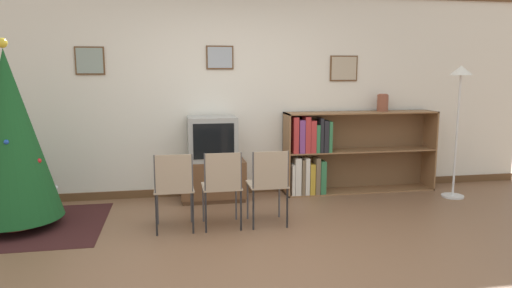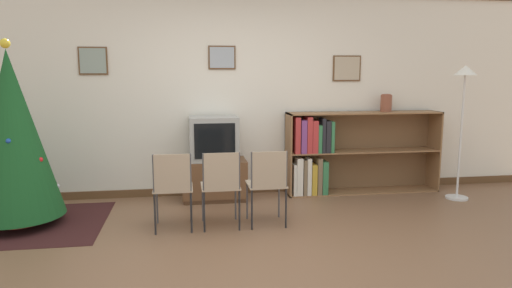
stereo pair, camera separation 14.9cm
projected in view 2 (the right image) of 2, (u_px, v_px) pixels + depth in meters
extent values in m
plane|color=brown|center=(255.00, 255.00, 4.07)|extent=(24.00, 24.00, 0.00)
cube|color=silver|center=(230.00, 93.00, 5.99)|extent=(8.63, 0.08, 2.70)
cube|color=brown|center=(231.00, 190.00, 6.14)|extent=(8.63, 0.03, 0.10)
cube|color=brown|center=(93.00, 61.00, 5.62)|extent=(0.35, 0.02, 0.34)
cube|color=gray|center=(93.00, 61.00, 5.61)|extent=(0.31, 0.01, 0.31)
cube|color=brown|center=(222.00, 58.00, 5.86)|extent=(0.35, 0.02, 0.30)
cube|color=#9EA8B2|center=(222.00, 57.00, 5.85)|extent=(0.31, 0.01, 0.26)
cube|color=brown|center=(347.00, 68.00, 6.13)|extent=(0.39, 0.02, 0.34)
cube|color=tan|center=(347.00, 68.00, 6.12)|extent=(0.35, 0.01, 0.31)
cube|color=#381919|center=(20.00, 225.00, 4.87)|extent=(1.76, 1.47, 0.01)
cylinder|color=maroon|center=(20.00, 220.00, 4.86)|extent=(0.36, 0.36, 0.10)
cone|color=#195123|center=(13.00, 134.00, 4.72)|extent=(0.94, 0.94, 1.74)
sphere|color=yellow|center=(5.00, 43.00, 4.58)|extent=(0.10, 0.10, 0.10)
sphere|color=red|center=(20.00, 143.00, 4.99)|extent=(0.05, 0.05, 0.05)
sphere|color=red|center=(41.00, 160.00, 4.71)|extent=(0.05, 0.05, 0.05)
sphere|color=#1E4CB2|center=(8.00, 141.00, 4.50)|extent=(0.05, 0.05, 0.05)
sphere|color=silver|center=(57.00, 186.00, 4.99)|extent=(0.06, 0.06, 0.06)
sphere|color=#1E4CB2|center=(39.00, 173.00, 5.15)|extent=(0.06, 0.06, 0.06)
cube|color=#4C311E|center=(214.00, 197.00, 5.86)|extent=(0.78, 0.46, 0.05)
cube|color=brown|center=(214.00, 178.00, 5.82)|extent=(0.81, 0.48, 0.46)
cube|color=#9E9E99|center=(214.00, 138.00, 5.74)|extent=(0.60, 0.46, 0.55)
cube|color=black|center=(215.00, 141.00, 5.52)|extent=(0.50, 0.01, 0.43)
cube|color=tan|center=(173.00, 188.00, 4.72)|extent=(0.40, 0.40, 0.02)
cube|color=tan|center=(172.00, 173.00, 4.50)|extent=(0.35, 0.01, 0.38)
cylinder|color=#4C4C51|center=(157.00, 204.00, 4.90)|extent=(0.02, 0.02, 0.42)
cylinder|color=#4C4C51|center=(191.00, 203.00, 4.96)|extent=(0.02, 0.02, 0.42)
cylinder|color=#4C4C51|center=(155.00, 214.00, 4.55)|extent=(0.02, 0.02, 0.42)
cylinder|color=#4C4C51|center=(191.00, 213.00, 4.60)|extent=(0.02, 0.02, 0.42)
cylinder|color=#4C4C51|center=(154.00, 195.00, 4.52)|extent=(0.02, 0.02, 0.82)
cylinder|color=#4C4C51|center=(191.00, 194.00, 4.57)|extent=(0.02, 0.02, 0.82)
cube|color=tan|center=(220.00, 186.00, 4.79)|extent=(0.40, 0.40, 0.02)
cube|color=tan|center=(222.00, 172.00, 4.57)|extent=(0.35, 0.01, 0.38)
cylinder|color=#4C4C51|center=(203.00, 202.00, 4.98)|extent=(0.02, 0.02, 0.42)
cylinder|color=#4C4C51|center=(236.00, 201.00, 5.03)|extent=(0.02, 0.02, 0.42)
cylinder|color=#4C4C51|center=(204.00, 212.00, 4.62)|extent=(0.02, 0.02, 0.42)
cylinder|color=#4C4C51|center=(239.00, 210.00, 4.68)|extent=(0.02, 0.02, 0.42)
cylinder|color=#4C4C51|center=(204.00, 193.00, 4.59)|extent=(0.02, 0.02, 0.82)
cylinder|color=#4C4C51|center=(239.00, 192.00, 4.65)|extent=(0.02, 0.02, 0.82)
cube|color=tan|center=(266.00, 184.00, 4.87)|extent=(0.40, 0.40, 0.02)
cube|color=tan|center=(269.00, 170.00, 4.65)|extent=(0.35, 0.01, 0.38)
cylinder|color=#4C4C51|center=(247.00, 200.00, 5.05)|extent=(0.02, 0.02, 0.42)
cylinder|color=#4C4C51|center=(279.00, 199.00, 5.10)|extent=(0.02, 0.02, 0.42)
cylinder|color=#4C4C51|center=(252.00, 210.00, 4.70)|extent=(0.02, 0.02, 0.42)
cylinder|color=#4C4C51|center=(286.00, 208.00, 4.75)|extent=(0.02, 0.02, 0.42)
cylinder|color=#4C4C51|center=(252.00, 191.00, 4.67)|extent=(0.02, 0.02, 0.82)
cylinder|color=#4C4C51|center=(286.00, 190.00, 4.72)|extent=(0.02, 0.02, 0.82)
cube|color=olive|center=(288.00, 154.00, 6.00)|extent=(0.02, 0.36, 1.09)
cube|color=olive|center=(434.00, 150.00, 6.31)|extent=(0.02, 0.36, 1.09)
cube|color=olive|center=(364.00, 113.00, 6.07)|extent=(2.08, 0.36, 0.02)
cube|color=olive|center=(361.00, 191.00, 6.24)|extent=(2.08, 0.36, 0.02)
cube|color=olive|center=(363.00, 151.00, 6.15)|extent=(2.04, 0.36, 0.02)
cube|color=brown|center=(358.00, 150.00, 6.32)|extent=(2.08, 0.01, 1.09)
cube|color=silver|center=(293.00, 179.00, 6.01)|extent=(0.04, 0.26, 0.41)
cube|color=silver|center=(298.00, 176.00, 6.00)|extent=(0.08, 0.23, 0.49)
cube|color=#756047|center=(304.00, 177.00, 6.02)|extent=(0.04, 0.24, 0.47)
cube|color=silver|center=(307.00, 176.00, 6.02)|extent=(0.06, 0.24, 0.49)
cube|color=gold|center=(313.00, 179.00, 6.03)|extent=(0.07, 0.22, 0.40)
cube|color=#756047|center=(318.00, 176.00, 6.03)|extent=(0.06, 0.20, 0.48)
cube|color=#337547|center=(324.00, 177.00, 6.05)|extent=(0.07, 0.21, 0.44)
cube|color=#B73333|center=(296.00, 135.00, 5.90)|extent=(0.07, 0.22, 0.47)
cube|color=#7A3D7F|center=(302.00, 136.00, 5.93)|extent=(0.07, 0.25, 0.43)
cube|color=#B73333|center=(308.00, 134.00, 5.94)|extent=(0.07, 0.25, 0.47)
cube|color=#B73333|center=(313.00, 136.00, 5.96)|extent=(0.07, 0.25, 0.42)
cube|color=#337547|center=(318.00, 138.00, 5.97)|extent=(0.05, 0.25, 0.36)
cube|color=#232328|center=(322.00, 135.00, 5.95)|extent=(0.04, 0.21, 0.45)
cube|color=#232328|center=(326.00, 136.00, 6.01)|extent=(0.06, 0.29, 0.42)
cube|color=#337547|center=(330.00, 136.00, 6.02)|extent=(0.04, 0.30, 0.41)
cylinder|color=brown|center=(386.00, 103.00, 6.14)|extent=(0.15, 0.15, 0.22)
torus|color=brown|center=(387.00, 95.00, 6.12)|extent=(0.13, 0.13, 0.03)
cylinder|color=silver|center=(457.00, 198.00, 5.89)|extent=(0.28, 0.28, 0.03)
cylinder|color=silver|center=(461.00, 137.00, 5.77)|extent=(0.03, 0.03, 1.55)
cone|color=white|center=(466.00, 70.00, 5.64)|extent=(0.28, 0.28, 0.12)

